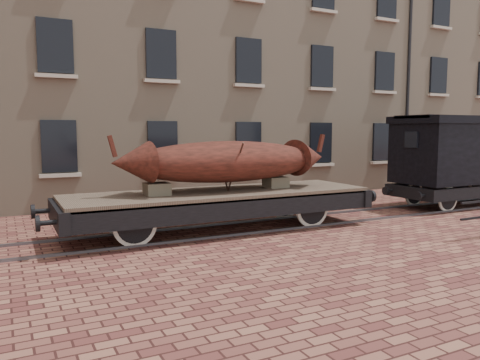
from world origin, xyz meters
name	(u,v)px	position (x,y,z in m)	size (l,w,h in m)	color
ground	(297,223)	(0.00, 0.00, 0.00)	(90.00, 90.00, 0.00)	#5A2925
warehouse_cream	(237,44)	(3.00, 9.99, 7.00)	(40.00, 10.19, 14.00)	tan
rail_track	(297,222)	(0.00, 0.00, 0.03)	(30.00, 1.52, 0.06)	#59595E
flatcar_wagon	(220,199)	(-2.49, 0.00, 0.87)	(9.24, 2.51, 1.40)	brown
iron_boat	(228,161)	(-2.26, 0.00, 1.88)	(6.33, 1.84, 1.52)	maroon
goods_van	(465,150)	(7.22, 0.00, 2.02)	(6.23, 2.27, 3.22)	black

